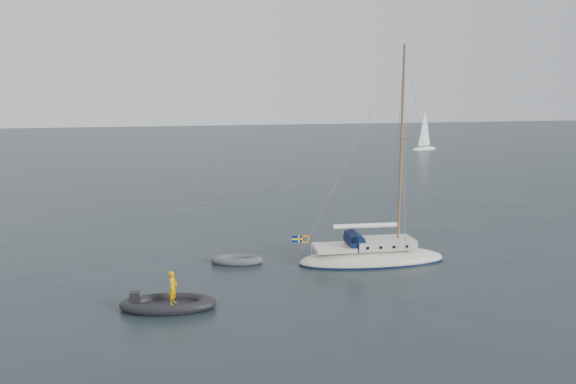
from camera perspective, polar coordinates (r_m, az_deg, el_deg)
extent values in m
plane|color=black|center=(31.22, 5.23, -7.69)|extent=(300.00, 300.00, 0.00)
ellipsoid|color=beige|center=(32.41, 8.55, -6.84)|extent=(8.41, 2.62, 1.40)
cube|color=beige|center=(32.42, 9.66, -5.10)|extent=(3.36, 1.78, 0.51)
cube|color=beige|center=(31.37, 4.82, -5.78)|extent=(2.24, 1.78, 0.23)
cylinder|color=#0D1736|center=(31.68, 6.82, -4.90)|extent=(0.90, 1.54, 0.90)
cube|color=#0D1736|center=(31.56, 6.51, -4.60)|extent=(0.42, 1.54, 0.37)
cylinder|color=brown|center=(31.85, 11.31, 4.36)|extent=(0.14, 0.14, 11.21)
cylinder|color=brown|center=(31.81, 11.34, 5.37)|extent=(0.05, 2.06, 0.05)
cylinder|color=brown|center=(31.73, 7.87, -3.52)|extent=(3.92, 0.09, 0.09)
cylinder|color=white|center=(31.72, 7.87, -3.44)|extent=(3.65, 0.26, 0.26)
cylinder|color=gray|center=(30.80, 2.21, -5.27)|extent=(0.04, 2.06, 0.04)
torus|color=orange|center=(31.30, 1.82, -5.02)|extent=(0.50, 0.09, 0.50)
cylinder|color=brown|center=(30.73, 1.62, -5.49)|extent=(0.03, 0.03, 0.84)
cube|color=navy|center=(30.58, 1.12, -5.02)|extent=(0.56, 0.02, 0.36)
cube|color=#FFEA02|center=(30.58, 1.12, -5.02)|extent=(0.58, 0.03, 0.08)
cube|color=#FFEA02|center=(30.61, 1.31, -5.00)|extent=(0.08, 0.03, 0.37)
cylinder|color=black|center=(32.74, 7.06, -4.89)|extent=(0.17, 0.06, 0.17)
cylinder|color=black|center=(31.14, 8.32, -5.68)|extent=(0.17, 0.06, 0.17)
cylinder|color=black|center=(33.02, 8.26, -4.79)|extent=(0.17, 0.06, 0.17)
cylinder|color=black|center=(31.44, 9.57, -5.57)|extent=(0.17, 0.06, 0.17)
cylinder|color=black|center=(33.32, 9.45, -4.69)|extent=(0.17, 0.06, 0.17)
cylinder|color=black|center=(31.76, 10.80, -5.45)|extent=(0.17, 0.06, 0.17)
cylinder|color=black|center=(33.63, 10.61, -4.59)|extent=(0.17, 0.06, 0.17)
cylinder|color=black|center=(32.09, 12.01, -5.33)|extent=(0.17, 0.06, 0.17)
cube|color=#55565B|center=(32.04, -5.23, -6.99)|extent=(1.80, 0.74, 0.11)
cube|color=black|center=(25.95, -12.07, -11.20)|extent=(2.66, 1.11, 0.13)
cube|color=black|center=(25.81, -15.34, -10.64)|extent=(0.39, 0.39, 0.66)
imported|color=#EB9D05|center=(25.69, -11.64, -9.48)|extent=(0.50, 0.64, 1.53)
ellipsoid|color=white|center=(101.25, 13.66, 4.24)|extent=(5.91, 1.97, 0.98)
cylinder|color=gray|center=(100.97, 13.75, 6.44)|extent=(0.10, 0.10, 6.89)
cone|color=white|center=(100.95, 13.73, 6.44)|extent=(3.15, 3.15, 6.40)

